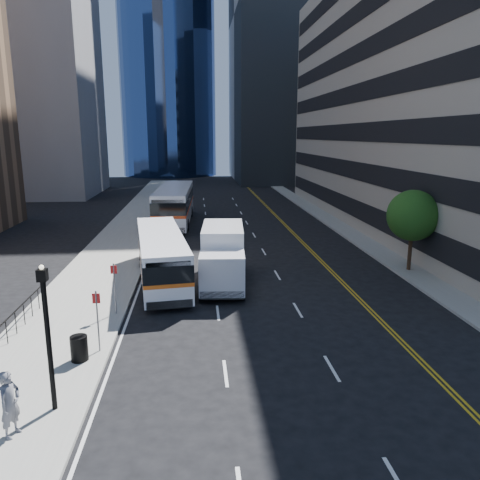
{
  "coord_description": "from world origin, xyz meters",
  "views": [
    {
      "loc": [
        -4.42,
        -19.66,
        8.56
      ],
      "look_at": [
        -2.05,
        5.8,
        2.8
      ],
      "focal_mm": 35.0,
      "sensor_mm": 36.0,
      "label": 1
    }
  ],
  "objects_px": {
    "box_truck": "(223,255)",
    "pedestrian": "(10,404)",
    "street_tree": "(413,216)",
    "lamp_post": "(48,332)",
    "bus_rear": "(175,204)",
    "trash_can": "(79,348)",
    "bus_front": "(161,255)"
  },
  "relations": [
    {
      "from": "bus_rear",
      "to": "pedestrian",
      "type": "bearing_deg",
      "value": -93.31
    },
    {
      "from": "box_truck",
      "to": "street_tree",
      "type": "bearing_deg",
      "value": 10.81
    },
    {
      "from": "bus_front",
      "to": "bus_rear",
      "type": "relative_size",
      "value": 0.83
    },
    {
      "from": "bus_front",
      "to": "pedestrian",
      "type": "distance_m",
      "value": 15.14
    },
    {
      "from": "bus_front",
      "to": "trash_can",
      "type": "distance_m",
      "value": 10.59
    },
    {
      "from": "box_truck",
      "to": "trash_can",
      "type": "bearing_deg",
      "value": -118.9
    },
    {
      "from": "street_tree",
      "to": "bus_rear",
      "type": "distance_m",
      "value": 24.14
    },
    {
      "from": "bus_rear",
      "to": "trash_can",
      "type": "xyz_separation_m",
      "value": [
        -2.39,
        -29.09,
        -1.31
      ]
    },
    {
      "from": "trash_can",
      "to": "bus_front",
      "type": "bearing_deg",
      "value": 76.9
    },
    {
      "from": "pedestrian",
      "to": "box_truck",
      "type": "bearing_deg",
      "value": -6.92
    },
    {
      "from": "bus_rear",
      "to": "box_truck",
      "type": "distance_m",
      "value": 20.12
    },
    {
      "from": "lamp_post",
      "to": "trash_can",
      "type": "height_order",
      "value": "lamp_post"
    },
    {
      "from": "bus_rear",
      "to": "box_truck",
      "type": "relative_size",
      "value": 1.97
    },
    {
      "from": "bus_front",
      "to": "bus_rear",
      "type": "bearing_deg",
      "value": 82.13
    },
    {
      "from": "bus_front",
      "to": "box_truck",
      "type": "xyz_separation_m",
      "value": [
        3.61,
        -0.98,
        0.16
      ]
    },
    {
      "from": "pedestrian",
      "to": "bus_front",
      "type": "bearing_deg",
      "value": 7.1
    },
    {
      "from": "street_tree",
      "to": "box_truck",
      "type": "bearing_deg",
      "value": -173.12
    },
    {
      "from": "bus_front",
      "to": "pedestrian",
      "type": "xyz_separation_m",
      "value": [
        -3.2,
        -14.79,
        -0.45
      ]
    },
    {
      "from": "lamp_post",
      "to": "box_truck",
      "type": "distance_m",
      "value": 13.95
    },
    {
      "from": "street_tree",
      "to": "box_truck",
      "type": "xyz_separation_m",
      "value": [
        -11.99,
        -1.45,
        -1.89
      ]
    },
    {
      "from": "street_tree",
      "to": "lamp_post",
      "type": "relative_size",
      "value": 1.12
    },
    {
      "from": "street_tree",
      "to": "box_truck",
      "type": "relative_size",
      "value": 0.72
    },
    {
      "from": "box_truck",
      "to": "pedestrian",
      "type": "relative_size",
      "value": 3.57
    },
    {
      "from": "street_tree",
      "to": "bus_rear",
      "type": "height_order",
      "value": "street_tree"
    },
    {
      "from": "bus_front",
      "to": "box_truck",
      "type": "height_order",
      "value": "box_truck"
    },
    {
      "from": "street_tree",
      "to": "pedestrian",
      "type": "bearing_deg",
      "value": -140.92
    },
    {
      "from": "trash_can",
      "to": "pedestrian",
      "type": "xyz_separation_m",
      "value": [
        -0.81,
        -4.52,
        0.5
      ]
    },
    {
      "from": "lamp_post",
      "to": "trash_can",
      "type": "xyz_separation_m",
      "value": [
        0.01,
        3.25,
        -2.09
      ]
    },
    {
      "from": "lamp_post",
      "to": "bus_rear",
      "type": "xyz_separation_m",
      "value": [
        2.4,
        32.34,
        -0.78
      ]
    },
    {
      "from": "bus_rear",
      "to": "pedestrian",
      "type": "xyz_separation_m",
      "value": [
        -3.2,
        -33.61,
        -0.81
      ]
    },
    {
      "from": "street_tree",
      "to": "trash_can",
      "type": "xyz_separation_m",
      "value": [
        -17.99,
        -10.75,
        -3.0
      ]
    },
    {
      "from": "lamp_post",
      "to": "bus_rear",
      "type": "height_order",
      "value": "lamp_post"
    }
  ]
}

